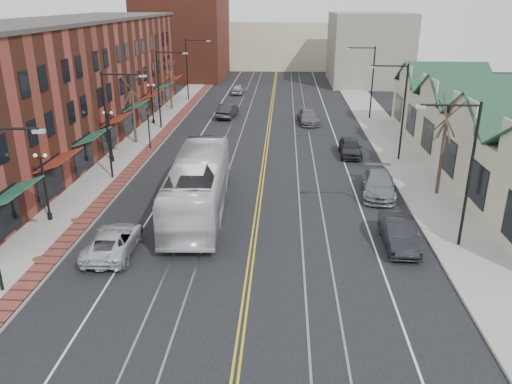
# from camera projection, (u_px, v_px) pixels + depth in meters

# --- Properties ---
(ground) EXTENTS (160.00, 160.00, 0.00)m
(ground) POSITION_uv_depth(u_px,v_px,m) (245.00, 300.00, 22.96)
(ground) COLOR black
(ground) RESTS_ON ground
(sidewalk_left) EXTENTS (4.00, 120.00, 0.15)m
(sidewalk_left) POSITION_uv_depth(u_px,v_px,m) (122.00, 162.00, 42.19)
(sidewalk_left) COLOR gray
(sidewalk_left) RESTS_ON ground
(sidewalk_right) EXTENTS (4.00, 120.00, 0.15)m
(sidewalk_right) POSITION_uv_depth(u_px,v_px,m) (410.00, 167.00, 40.92)
(sidewalk_right) COLOR gray
(sidewalk_right) RESTS_ON ground
(building_left) EXTENTS (10.00, 50.00, 11.00)m
(building_left) POSITION_uv_depth(u_px,v_px,m) (67.00, 84.00, 47.12)
(building_left) COLOR maroon
(building_left) RESTS_ON ground
(building_right) EXTENTS (8.00, 36.00, 4.60)m
(building_right) POSITION_uv_depth(u_px,v_px,m) (489.00, 142.00, 39.81)
(building_right) COLOR #C3B796
(building_right) RESTS_ON ground
(backdrop_left) EXTENTS (14.00, 18.00, 14.00)m
(backdrop_left) POSITION_uv_depth(u_px,v_px,m) (184.00, 36.00, 86.46)
(backdrop_left) COLOR maroon
(backdrop_left) RESTS_ON ground
(backdrop_mid) EXTENTS (22.00, 14.00, 9.00)m
(backdrop_mid) POSITION_uv_depth(u_px,v_px,m) (277.00, 44.00, 100.49)
(backdrop_mid) COLOR #C3B796
(backdrop_mid) RESTS_ON ground
(backdrop_right) EXTENTS (12.00, 16.00, 11.00)m
(backdrop_right) POSITION_uv_depth(u_px,v_px,m) (368.00, 49.00, 80.71)
(backdrop_right) COLOR slate
(backdrop_right) RESTS_ON ground
(streetlight_l_1) EXTENTS (3.33, 0.25, 8.00)m
(streetlight_l_1) POSITION_uv_depth(u_px,v_px,m) (112.00, 115.00, 36.63)
(streetlight_l_1) COLOR black
(streetlight_l_1) RESTS_ON sidewalk_left
(streetlight_l_2) EXTENTS (3.33, 0.25, 8.00)m
(streetlight_l_2) POSITION_uv_depth(u_px,v_px,m) (162.00, 81.00, 51.53)
(streetlight_l_2) COLOR black
(streetlight_l_2) RESTS_ON sidewalk_left
(streetlight_l_3) EXTENTS (3.33, 0.25, 8.00)m
(streetlight_l_3) POSITION_uv_depth(u_px,v_px,m) (190.00, 63.00, 66.43)
(streetlight_l_3) COLOR black
(streetlight_l_3) RESTS_ON sidewalk_left
(streetlight_r_0) EXTENTS (3.33, 0.25, 8.00)m
(streetlight_r_0) POSITION_uv_depth(u_px,v_px,m) (463.00, 161.00, 26.15)
(streetlight_r_0) COLOR black
(streetlight_r_0) RESTS_ON sidewalk_right
(streetlight_r_1) EXTENTS (3.33, 0.25, 8.00)m
(streetlight_r_1) POSITION_uv_depth(u_px,v_px,m) (399.00, 102.00, 41.05)
(streetlight_r_1) COLOR black
(streetlight_r_1) RESTS_ON sidewalk_right
(streetlight_r_2) EXTENTS (3.33, 0.25, 8.00)m
(streetlight_r_2) POSITION_uv_depth(u_px,v_px,m) (369.00, 75.00, 55.95)
(streetlight_r_2) COLOR black
(streetlight_r_2) RESTS_ON sidewalk_right
(lamppost_l_1) EXTENTS (0.84, 0.28, 4.27)m
(lamppost_l_1) POSITION_uv_depth(u_px,v_px,m) (45.00, 189.00, 30.29)
(lamppost_l_1) COLOR black
(lamppost_l_1) RESTS_ON sidewalk_left
(lamppost_l_2) EXTENTS (0.84, 0.28, 4.27)m
(lamppost_l_2) POSITION_uv_depth(u_px,v_px,m) (110.00, 138.00, 41.46)
(lamppost_l_2) COLOR black
(lamppost_l_2) RESTS_ON sidewalk_left
(lamppost_l_3) EXTENTS (0.84, 0.28, 4.27)m
(lamppost_l_3) POSITION_uv_depth(u_px,v_px,m) (152.00, 105.00, 54.50)
(lamppost_l_3) COLOR black
(lamppost_l_3) RESTS_ON sidewalk_left
(tree_left_near) EXTENTS (1.78, 1.37, 6.48)m
(tree_left_near) POSITION_uv_depth(u_px,v_px,m) (133.00, 107.00, 46.56)
(tree_left_near) COLOR #382B21
(tree_left_near) RESTS_ON sidewalk_left
(tree_left_far) EXTENTS (1.66, 1.28, 6.02)m
(tree_left_far) POSITION_uv_depth(u_px,v_px,m) (170.00, 83.00, 61.55)
(tree_left_far) COLOR #382B21
(tree_left_far) RESTS_ON sidewalk_left
(tree_right_mid) EXTENTS (1.90, 1.46, 6.93)m
(tree_right_mid) POSITION_uv_depth(u_px,v_px,m) (443.00, 144.00, 33.98)
(tree_right_mid) COLOR #382B21
(tree_right_mid) RESTS_ON sidewalk_right
(manhole_mid) EXTENTS (0.60, 0.60, 0.02)m
(manhole_mid) POSITION_uv_depth(u_px,v_px,m) (38.00, 259.00, 26.29)
(manhole_mid) COLOR #592D19
(manhole_mid) RESTS_ON sidewalk_left
(manhole_far) EXTENTS (0.60, 0.60, 0.02)m
(manhole_far) POSITION_uv_depth(u_px,v_px,m) (76.00, 220.00, 30.94)
(manhole_far) COLOR #592D19
(manhole_far) RESTS_ON sidewalk_left
(traffic_signal) EXTENTS (0.18, 0.15, 3.80)m
(traffic_signal) POSITION_uv_depth(u_px,v_px,m) (149.00, 125.00, 45.02)
(traffic_signal) COLOR black
(traffic_signal) RESTS_ON sidewalk_left
(transit_bus) EXTENTS (3.82, 13.52, 3.72)m
(transit_bus) POSITION_uv_depth(u_px,v_px,m) (198.00, 185.00, 31.89)
(transit_bus) COLOR silver
(transit_bus) RESTS_ON ground
(parked_suv) EXTENTS (2.55, 5.23, 1.43)m
(parked_suv) POSITION_uv_depth(u_px,v_px,m) (113.00, 241.00, 26.99)
(parked_suv) COLOR silver
(parked_suv) RESTS_ON ground
(parked_car_a) EXTENTS (1.68, 4.00, 1.35)m
(parked_car_a) POSITION_uv_depth(u_px,v_px,m) (402.00, 233.00, 28.01)
(parked_car_a) COLOR #B7BABE
(parked_car_a) RESTS_ON ground
(parked_car_b) EXTENTS (1.66, 4.65, 1.53)m
(parked_car_b) POSITION_uv_depth(u_px,v_px,m) (399.00, 234.00, 27.76)
(parked_car_b) COLOR black
(parked_car_b) RESTS_ON ground
(parked_car_c) EXTENTS (2.87, 5.68, 1.58)m
(parked_car_c) POSITION_uv_depth(u_px,v_px,m) (378.00, 184.00, 35.08)
(parked_car_c) COLOR slate
(parked_car_c) RESTS_ON ground
(parked_car_d) EXTENTS (1.96, 4.63, 1.56)m
(parked_car_d) POSITION_uv_depth(u_px,v_px,m) (350.00, 147.00, 43.94)
(parked_car_d) COLOR #232228
(parked_car_d) RESTS_ON ground
(distant_car_left) EXTENTS (2.27, 5.06, 1.61)m
(distant_car_left) POSITION_uv_depth(u_px,v_px,m) (227.00, 111.00, 58.25)
(distant_car_left) COLOR black
(distant_car_left) RESTS_ON ground
(distant_car_right) EXTENTS (2.56, 5.29, 1.48)m
(distant_car_right) POSITION_uv_depth(u_px,v_px,m) (308.00, 117.00, 55.45)
(distant_car_right) COLOR #5B5A61
(distant_car_right) RESTS_ON ground
(distant_car_far) EXTENTS (2.05, 4.26, 1.40)m
(distant_car_far) POSITION_uv_depth(u_px,v_px,m) (239.00, 89.00, 72.72)
(distant_car_far) COLOR #999BA0
(distant_car_far) RESTS_ON ground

